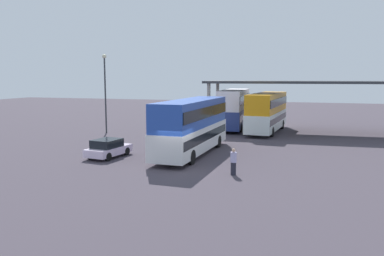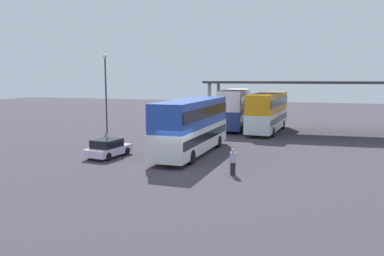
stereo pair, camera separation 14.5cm
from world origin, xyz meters
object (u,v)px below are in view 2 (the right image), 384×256
Objects in this scene: parked_hatchback at (108,148)px; double_decker_near_canopy at (235,107)px; lamppost_tall at (106,84)px; double_decker_mid_row at (268,111)px; pedestrian_waiting at (233,162)px; double_decker_main at (192,124)px.

double_decker_near_canopy reaches higher than parked_hatchback.
parked_hatchback is 0.47× the size of lamppost_tall.
pedestrian_waiting is at bearing -174.85° from double_decker_mid_row.
double_decker_near_canopy is 14.57m from lamppost_tall.
double_decker_main is at bearing 7.61° from pedestrian_waiting.
double_decker_near_canopy is (5.65, 18.73, 1.73)m from parked_hatchback.
double_decker_main is 14.58m from lamppost_tall.
double_decker_mid_row is 17.20m from lamppost_tall.
double_decker_mid_row is (3.93, -1.97, -0.13)m from double_decker_near_canopy.
double_decker_main reaches higher than parked_hatchback.
double_decker_main is at bearing 175.85° from double_decker_near_canopy.
lamppost_tall reaches higher than double_decker_near_canopy.
double_decker_mid_row is (9.57, 16.76, 1.60)m from parked_hatchback.
lamppost_tall is (-11.87, 7.98, 2.82)m from double_decker_main.
pedestrian_waiting is (4.26, -5.37, -1.48)m from double_decker_main.
lamppost_tall reaches higher than parked_hatchback.
lamppost_tall reaches higher than double_decker_mid_row.
lamppost_tall is (-6.38, 10.96, 4.43)m from parked_hatchback.
lamppost_tall is at bearing 119.25° from double_decker_near_canopy.
double_decker_mid_row reaches higher than parked_hatchback.
lamppost_tall is 21.37m from pedestrian_waiting.
double_decker_near_canopy reaches higher than double_decker_main.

